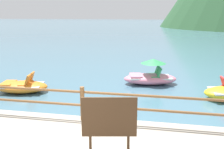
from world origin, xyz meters
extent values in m
plane|color=#477084|center=(0.00, 40.00, 0.00)|extent=(200.00, 200.00, 0.00)
cylinder|color=brown|center=(0.00, 1.55, 0.88)|extent=(0.12, 0.12, 0.95)
cylinder|color=brown|center=(0.00, 1.55, 1.21)|extent=(23.80, 0.07, 0.07)
cylinder|color=brown|center=(0.00, 1.55, 0.83)|extent=(23.80, 0.07, 0.07)
cube|color=beige|center=(1.05, 0.13, 1.15)|extent=(1.09, 0.26, 0.80)
cube|color=#4C331E|center=(1.05, 0.12, 1.15)|extent=(1.16, 0.26, 0.88)
cylinder|color=#4C331E|center=(0.65, 0.05, 0.57)|extent=(0.06, 0.06, 0.35)
cylinder|color=#4C331E|center=(1.46, 0.22, 0.57)|extent=(0.06, 0.06, 0.35)
ellipsoid|color=pink|center=(1.56, 7.17, 0.25)|extent=(2.70, 1.73, 0.50)
cube|color=silver|center=(1.56, 7.17, 0.33)|extent=(2.12, 1.40, 0.06)
cube|color=#339956|center=(1.69, 7.45, 0.40)|extent=(0.47, 0.47, 0.08)
cube|color=#339956|center=(1.87, 7.49, 0.62)|extent=(0.29, 0.43, 0.43)
cube|color=#339956|center=(1.80, 6.97, 0.40)|extent=(0.47, 0.47, 0.08)
cube|color=#339956|center=(1.97, 7.01, 0.62)|extent=(0.29, 0.43, 0.43)
cube|color=pink|center=(0.89, 7.03, 0.39)|extent=(0.72, 0.96, 0.12)
cone|color=#339956|center=(1.68, 7.20, 1.10)|extent=(1.40, 1.40, 0.22)
cube|color=red|center=(4.52, 5.66, 0.64)|extent=(0.26, 0.43, 0.43)
ellipsoid|color=orange|center=(-3.73, 4.79, 0.23)|extent=(2.34, 1.62, 0.46)
cube|color=silver|center=(-3.73, 4.79, 0.31)|extent=(1.84, 1.31, 0.06)
cube|color=orange|center=(-3.62, 5.06, 0.38)|extent=(0.47, 0.47, 0.08)
cube|color=orange|center=(-3.44, 5.09, 0.60)|extent=(0.28, 0.43, 0.43)
cube|color=orange|center=(-3.53, 4.57, 0.38)|extent=(0.47, 0.47, 0.08)
cube|color=orange|center=(-3.35, 4.61, 0.60)|extent=(0.28, 0.43, 0.43)
cube|color=orange|center=(-4.31, 4.68, 0.37)|extent=(0.63, 0.94, 0.12)
camera|label=1|loc=(2.11, -4.87, 3.29)|focal=41.44mm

